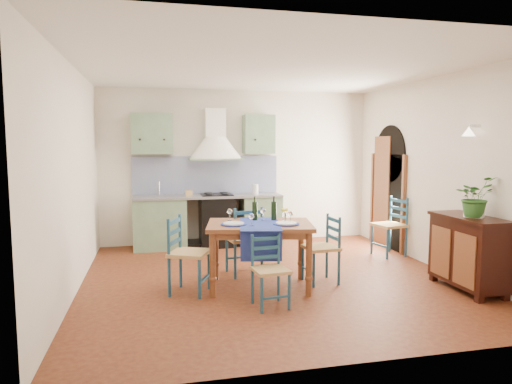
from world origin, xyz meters
TOP-DOWN VIEW (x-y plane):
  - floor at (0.00, 0.00)m, footprint 5.00×5.00m
  - back_wall at (-0.47, 2.29)m, footprint 5.00×0.96m
  - right_wall at (2.50, 0.28)m, footprint 0.26×5.00m
  - left_wall at (-2.50, 0.00)m, footprint 0.04×5.00m
  - ceiling at (0.00, 0.00)m, footprint 5.00×5.00m
  - dining_table at (-0.25, -0.34)m, footprint 1.44×1.13m
  - chair_near at (-0.30, -1.02)m, footprint 0.41×0.41m
  - chair_far at (-0.32, 0.27)m, footprint 0.51×0.51m
  - chair_left at (-1.17, -0.34)m, footprint 0.58×0.58m
  - chair_right at (0.61, -0.30)m, footprint 0.45×0.45m
  - chair_spare at (2.23, 0.85)m, footprint 0.53×0.53m
  - sideboard at (2.26, -1.01)m, footprint 0.50×1.05m
  - potted_plant at (2.26, -1.07)m, footprint 0.54×0.50m

SIDE VIEW (x-z plane):
  - floor at x=0.00m, z-range 0.00..0.00m
  - chair_near at x=-0.30m, z-range 0.01..0.82m
  - chair_right at x=0.61m, z-range 0.02..0.90m
  - chair_left at x=-1.17m, z-range 0.02..0.96m
  - chair_spare at x=2.23m, z-range 0.02..0.97m
  - chair_far at x=-0.32m, z-range 0.02..0.98m
  - sideboard at x=2.26m, z-range 0.04..0.98m
  - dining_table at x=-0.25m, z-range 0.16..1.30m
  - back_wall at x=-0.47m, z-range -0.35..2.45m
  - potted_plant at x=2.26m, z-range 0.94..1.43m
  - right_wall at x=2.50m, z-range -0.06..2.74m
  - left_wall at x=-2.50m, z-range 0.00..2.80m
  - ceiling at x=0.00m, z-range 2.80..2.81m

